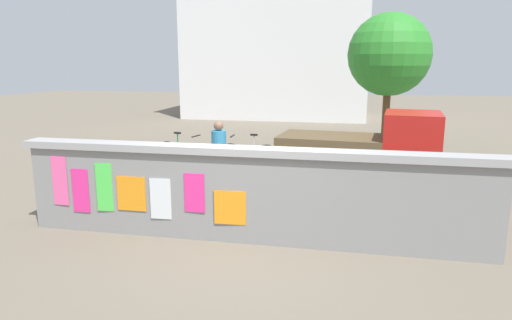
{
  "coord_description": "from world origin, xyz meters",
  "views": [
    {
      "loc": [
        1.58,
        -7.01,
        2.92
      ],
      "look_at": [
        -0.15,
        1.28,
        1.11
      ],
      "focal_mm": 31.95,
      "sensor_mm": 36.0,
      "label": 1
    }
  ],
  "objects": [
    {
      "name": "ground",
      "position": [
        0.0,
        8.0,
        0.0
      ],
      "size": [
        60.0,
        60.0,
        0.0
      ],
      "primitive_type": "plane",
      "color": "#6B6051"
    },
    {
      "name": "poster_wall",
      "position": [
        -0.01,
        -0.0,
        0.82
      ],
      "size": [
        7.98,
        0.42,
        1.59
      ],
      "color": "gray",
      "rests_on": "ground"
    },
    {
      "name": "auto_rickshaw_truck",
      "position": [
        1.96,
        3.66,
        0.9
      ],
      "size": [
        3.73,
        1.86,
        1.85
      ],
      "color": "black",
      "rests_on": "ground"
    },
    {
      "name": "motorcycle",
      "position": [
        -2.54,
        1.95,
        0.46
      ],
      "size": [
        1.9,
        0.56,
        0.87
      ],
      "color": "black",
      "rests_on": "ground"
    },
    {
      "name": "bicycle_near",
      "position": [
        -1.24,
        5.47,
        0.36
      ],
      "size": [
        1.71,
        0.44,
        0.95
      ],
      "color": "black",
      "rests_on": "ground"
    },
    {
      "name": "bicycle_far",
      "position": [
        -3.19,
        5.33,
        0.36
      ],
      "size": [
        1.68,
        0.51,
        0.95
      ],
      "color": "black",
      "rests_on": "ground"
    },
    {
      "name": "person_walking",
      "position": [
        -1.38,
        2.96,
        0.99
      ],
      "size": [
        0.45,
        0.45,
        1.62
      ],
      "color": "#3F994C",
      "rests_on": "ground"
    },
    {
      "name": "tree_roadside",
      "position": [
        2.76,
        9.2,
        3.19
      ],
      "size": [
        2.76,
        2.76,
        4.58
      ],
      "color": "brown",
      "rests_on": "ground"
    },
    {
      "name": "building_background",
      "position": [
        -2.48,
        18.19,
        3.76
      ],
      "size": [
        9.94,
        5.02,
        7.47
      ],
      "color": "silver",
      "rests_on": "ground"
    }
  ]
}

